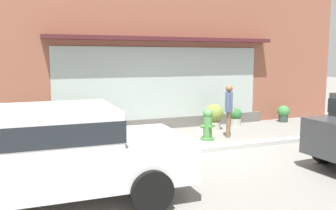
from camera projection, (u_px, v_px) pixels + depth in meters
ground_plane at (209, 149)px, 9.37m from camera, size 60.00×60.00×0.00m
curb_strip at (213, 148)px, 9.18m from camera, size 14.00×0.24×0.12m
storefront at (163, 54)px, 11.96m from camera, size 14.00×0.81×5.01m
fire_hydrant at (208, 124)px, 10.38m from camera, size 0.43×0.41×0.90m
pedestrian_with_handbag at (229, 108)px, 10.67m from camera, size 0.45×0.53×1.54m
parked_car_white at (45, 149)px, 5.78m from camera, size 4.48×2.17×1.56m
potted_plant_low_front at (283, 113)px, 13.25m from camera, size 0.43×0.43×0.60m
potted_plant_window_left at (22, 130)px, 9.79m from camera, size 0.56×0.56×0.74m
potted_plant_doorstep at (68, 126)px, 10.10m from camera, size 0.56×0.56×0.85m
potted_plant_window_center at (214, 115)px, 11.87m from camera, size 0.62×0.62×0.84m
potted_plant_by_entrance at (118, 123)px, 10.76m from camera, size 0.43×0.43×0.75m
potted_plant_near_hydrant at (236, 116)px, 12.63m from camera, size 0.42×0.42×0.59m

